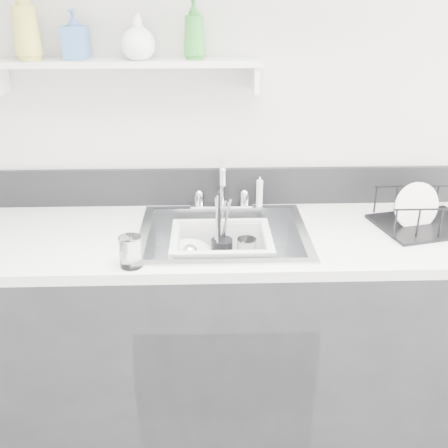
{
  "coord_description": "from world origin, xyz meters",
  "views": [
    {
      "loc": [
        -0.06,
        -0.62,
        1.77
      ],
      "look_at": [
        0.0,
        1.14,
        0.98
      ],
      "focal_mm": 42.0,
      "sensor_mm": 36.0,
      "label": 1
    }
  ],
  "objects_px": {
    "counter_run": "(224,333)",
    "wash_tub": "(221,253)",
    "dish_rack": "(428,211)",
    "sink": "(224,254)"
  },
  "relations": [
    {
      "from": "wash_tub",
      "to": "sink",
      "type": "bearing_deg",
      "value": -65.93
    },
    {
      "from": "sink",
      "to": "wash_tub",
      "type": "distance_m",
      "value": 0.02
    },
    {
      "from": "counter_run",
      "to": "dish_rack",
      "type": "xyz_separation_m",
      "value": [
        0.79,
        0.04,
        0.53
      ]
    },
    {
      "from": "counter_run",
      "to": "wash_tub",
      "type": "height_order",
      "value": "counter_run"
    },
    {
      "from": "counter_run",
      "to": "wash_tub",
      "type": "relative_size",
      "value": 8.32
    },
    {
      "from": "sink",
      "to": "dish_rack",
      "type": "bearing_deg",
      "value": 2.76
    },
    {
      "from": "sink",
      "to": "wash_tub",
      "type": "height_order",
      "value": "sink"
    },
    {
      "from": "sink",
      "to": "dish_rack",
      "type": "xyz_separation_m",
      "value": [
        0.79,
        0.04,
        0.16
      ]
    },
    {
      "from": "sink",
      "to": "dish_rack",
      "type": "relative_size",
      "value": 1.7
    },
    {
      "from": "counter_run",
      "to": "dish_rack",
      "type": "bearing_deg",
      "value": 2.76
    }
  ]
}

